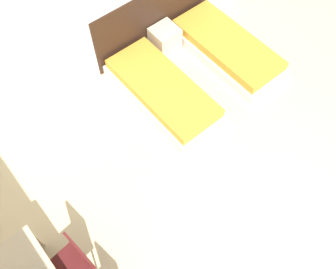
% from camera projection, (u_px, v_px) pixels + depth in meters
% --- Properties ---
extents(wall_back, '(6.14, 0.05, 2.70)m').
position_uv_depth(wall_back, '(78.00, 11.00, 4.99)').
color(wall_back, silver).
rests_on(wall_back, ground_plane).
extents(headboard_panel, '(2.37, 0.03, 1.08)m').
position_uv_depth(headboard_panel, '(155.00, 17.00, 6.08)').
color(headboard_panel, black).
rests_on(headboard_panel, ground_plane).
extents(bed_near_window, '(0.88, 1.98, 0.34)m').
position_uv_depth(bed_near_window, '(163.00, 91.00, 5.79)').
color(bed_near_window, silver).
rests_on(bed_near_window, ground_plane).
extents(bed_near_door, '(0.88, 1.98, 0.34)m').
position_uv_depth(bed_near_door, '(227.00, 48.00, 6.24)').
color(bed_near_door, silver).
rests_on(bed_near_door, ground_plane).
extents(nightstand, '(0.43, 0.40, 0.44)m').
position_uv_depth(nightstand, '(165.00, 39.00, 6.27)').
color(nightstand, beige).
rests_on(nightstand, ground_plane).
extents(radiator, '(1.09, 0.12, 0.57)m').
position_uv_depth(radiator, '(27.00, 110.00, 5.47)').
color(radiator, silver).
rests_on(radiator, ground_plane).
extents(chair_near_laptop, '(0.47, 0.47, 0.87)m').
position_uv_depth(chair_near_laptop, '(72.00, 262.00, 4.18)').
color(chair_near_laptop, '#511919').
rests_on(chair_near_laptop, ground_plane).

